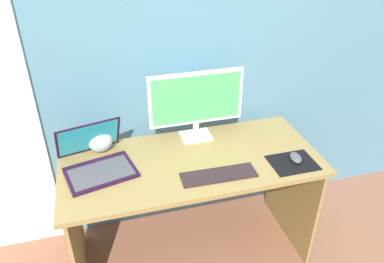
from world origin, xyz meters
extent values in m
plane|color=#8F5A41|center=(0.00, 0.00, 0.00)|extent=(8.00, 8.00, 0.00)
cube|color=teal|center=(0.00, 0.42, 1.25)|extent=(6.00, 0.04, 2.50)
cube|color=olive|center=(0.00, 0.00, 0.72)|extent=(1.43, 0.64, 0.03)
cube|color=olive|center=(-0.68, 0.00, 0.36)|extent=(0.02, 0.60, 0.71)
cube|color=olive|center=(0.68, 0.00, 0.36)|extent=(0.02, 0.60, 0.71)
cube|color=white|center=(0.09, 0.22, 0.74)|extent=(0.18, 0.14, 0.01)
cylinder|color=white|center=(0.09, 0.22, 0.80)|extent=(0.04, 0.04, 0.09)
cube|color=white|center=(0.09, 0.22, 1.00)|extent=(0.56, 0.02, 0.32)
cube|color=#4CB266|center=(0.09, 0.21, 1.00)|extent=(0.52, 0.00, 0.28)
cube|color=black|center=(-0.49, 0.01, 0.75)|extent=(0.40, 0.32, 0.02)
cube|color=#47474C|center=(-0.49, -0.01, 0.76)|extent=(0.35, 0.26, 0.00)
cube|color=black|center=(-0.53, 0.18, 0.86)|extent=(0.36, 0.18, 0.22)
cube|color=#26A5BF|center=(-0.53, 0.17, 0.87)|extent=(0.33, 0.16, 0.20)
sphere|color=silver|center=(-0.47, 0.23, 0.81)|extent=(0.15, 0.15, 0.15)
cube|color=black|center=(0.10, -0.18, 0.74)|extent=(0.40, 0.13, 0.01)
cube|color=black|center=(0.53, -0.18, 0.74)|extent=(0.25, 0.20, 0.00)
ellipsoid|color=#494D51|center=(0.55, -0.16, 0.76)|extent=(0.08, 0.11, 0.04)
camera|label=1|loc=(-0.44, -1.63, 1.95)|focal=34.94mm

